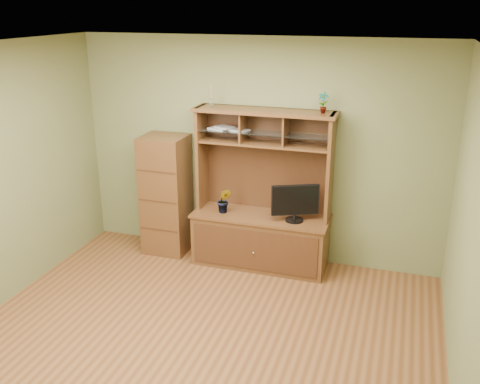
% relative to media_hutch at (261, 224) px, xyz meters
% --- Properties ---
extents(room, '(4.54, 4.04, 2.74)m').
position_rel_media_hutch_xyz_m(room, '(-0.13, -1.73, 0.83)').
color(room, '#593319').
rests_on(room, ground).
extents(media_hutch, '(1.66, 0.61, 1.90)m').
position_rel_media_hutch_xyz_m(media_hutch, '(0.00, 0.00, 0.00)').
color(media_hutch, '#422512').
rests_on(media_hutch, room).
extents(monitor, '(0.52, 0.27, 0.44)m').
position_rel_media_hutch_xyz_m(monitor, '(0.42, -0.08, 0.36)').
color(monitor, black).
rests_on(monitor, media_hutch).
extents(orchid_plant, '(0.18, 0.16, 0.31)m').
position_rel_media_hutch_xyz_m(orchid_plant, '(-0.44, -0.08, 0.28)').
color(orchid_plant, '#36581E').
rests_on(orchid_plant, media_hutch).
extents(top_plant, '(0.13, 0.10, 0.23)m').
position_rel_media_hutch_xyz_m(top_plant, '(0.66, 0.08, 1.49)').
color(top_plant, '#2A6E26').
rests_on(top_plant, media_hutch).
extents(reed_diffuser, '(0.05, 0.05, 0.25)m').
position_rel_media_hutch_xyz_m(reed_diffuser, '(-0.64, 0.08, 1.48)').
color(reed_diffuser, silver).
rests_on(reed_diffuser, media_hutch).
extents(magazines, '(0.51, 0.22, 0.04)m').
position_rel_media_hutch_xyz_m(magazines, '(-0.45, 0.08, 1.13)').
color(magazines, '#A8A8AD').
rests_on(magazines, media_hutch).
extents(side_cabinet, '(0.54, 0.49, 1.52)m').
position_rel_media_hutch_xyz_m(side_cabinet, '(-1.25, 0.01, 0.24)').
color(side_cabinet, '#422512').
rests_on(side_cabinet, room).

